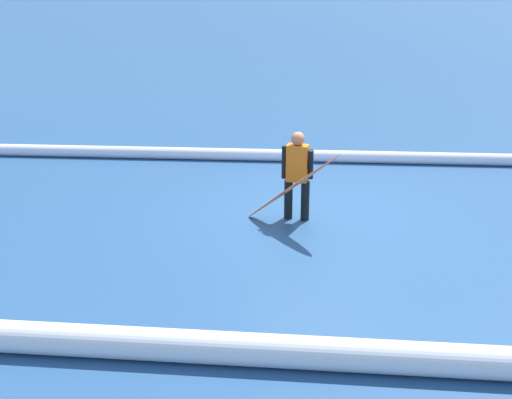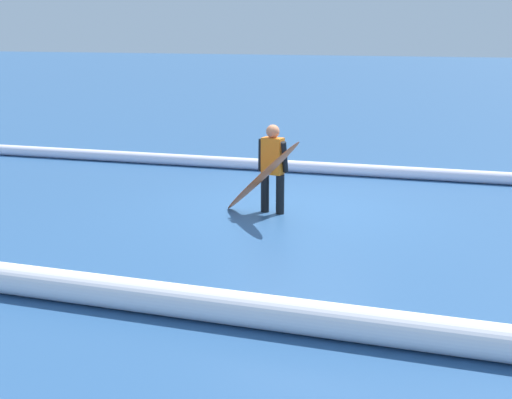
% 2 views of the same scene
% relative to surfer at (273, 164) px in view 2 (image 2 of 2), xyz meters
% --- Properties ---
extents(ground_plane, '(133.86, 133.86, 0.00)m').
position_rel_surfer_xyz_m(ground_plane, '(-0.33, -0.34, -0.82)').
color(ground_plane, '#2B5384').
extents(surfer, '(0.51, 0.28, 1.48)m').
position_rel_surfer_xyz_m(surfer, '(0.00, 0.00, 0.00)').
color(surfer, black).
rests_on(surfer, ground_plane).
extents(surfboard, '(1.61, 1.09, 1.39)m').
position_rel_surfer_xyz_m(surfboard, '(0.06, 0.41, -0.14)').
color(surfboard, '#E55926').
rests_on(surfboard, ground_plane).
extents(wave_crest_foreground, '(16.30, 0.74, 0.25)m').
position_rel_surfer_xyz_m(wave_crest_foreground, '(1.50, -3.35, -0.70)').
color(wave_crest_foreground, white).
rests_on(wave_crest_foreground, ground_plane).
extents(wave_crest_midground, '(17.41, 0.41, 0.36)m').
position_rel_surfer_xyz_m(wave_crest_midground, '(0.49, 4.46, -0.64)').
color(wave_crest_midground, white).
rests_on(wave_crest_midground, ground_plane).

